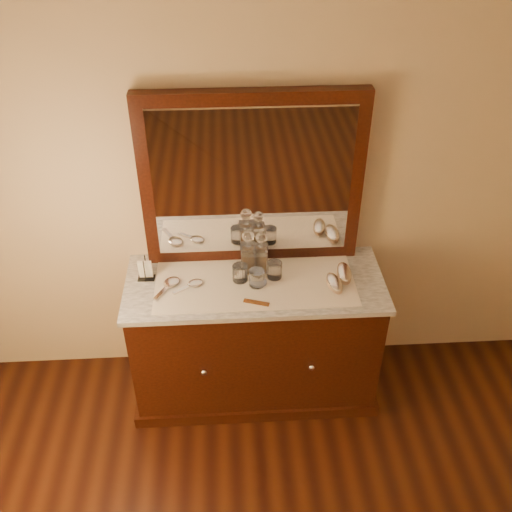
% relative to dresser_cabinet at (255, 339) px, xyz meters
% --- Properties ---
extents(dresser_cabinet, '(1.40, 0.55, 0.82)m').
position_rel_dresser_cabinet_xyz_m(dresser_cabinet, '(0.00, 0.00, 0.00)').
color(dresser_cabinet, black).
rests_on(dresser_cabinet, floor).
extents(dresser_plinth, '(1.46, 0.59, 0.08)m').
position_rel_dresser_cabinet_xyz_m(dresser_plinth, '(0.00, 0.00, -0.37)').
color(dresser_plinth, black).
rests_on(dresser_plinth, floor).
extents(knob_left, '(0.04, 0.04, 0.04)m').
position_rel_dresser_cabinet_xyz_m(knob_left, '(-0.30, -0.28, 0.04)').
color(knob_left, silver).
rests_on(knob_left, dresser_cabinet).
extents(knob_right, '(0.04, 0.04, 0.04)m').
position_rel_dresser_cabinet_xyz_m(knob_right, '(0.30, -0.28, 0.04)').
color(knob_right, silver).
rests_on(knob_right, dresser_cabinet).
extents(marble_top, '(1.44, 0.59, 0.03)m').
position_rel_dresser_cabinet_xyz_m(marble_top, '(0.00, 0.00, 0.42)').
color(marble_top, white).
rests_on(marble_top, dresser_cabinet).
extents(mirror_frame, '(1.20, 0.08, 1.00)m').
position_rel_dresser_cabinet_xyz_m(mirror_frame, '(0.00, 0.25, 0.94)').
color(mirror_frame, black).
rests_on(mirror_frame, marble_top).
extents(mirror_glass, '(1.06, 0.01, 0.86)m').
position_rel_dresser_cabinet_xyz_m(mirror_glass, '(0.00, 0.21, 0.94)').
color(mirror_glass, white).
rests_on(mirror_glass, marble_top).
extents(lace_runner, '(1.10, 0.45, 0.00)m').
position_rel_dresser_cabinet_xyz_m(lace_runner, '(0.00, -0.02, 0.44)').
color(lace_runner, white).
rests_on(lace_runner, marble_top).
extents(pin_dish, '(0.08, 0.08, 0.01)m').
position_rel_dresser_cabinet_xyz_m(pin_dish, '(0.03, -0.02, 0.45)').
color(pin_dish, white).
rests_on(pin_dish, lace_runner).
extents(comb, '(0.14, 0.07, 0.01)m').
position_rel_dresser_cabinet_xyz_m(comb, '(-0.00, -0.19, 0.45)').
color(comb, brown).
rests_on(comb, lace_runner).
extents(napkin_rack, '(0.10, 0.06, 0.14)m').
position_rel_dresser_cabinet_xyz_m(napkin_rack, '(-0.60, 0.07, 0.50)').
color(napkin_rack, black).
rests_on(napkin_rack, marble_top).
extents(decanter_left, '(0.08, 0.08, 0.27)m').
position_rel_dresser_cabinet_xyz_m(decanter_left, '(-0.03, 0.09, 0.55)').
color(decanter_left, brown).
rests_on(decanter_left, lace_runner).
extents(decanter_right, '(0.09, 0.09, 0.26)m').
position_rel_dresser_cabinet_xyz_m(decanter_right, '(0.04, 0.10, 0.54)').
color(decanter_right, brown).
rests_on(decanter_right, lace_runner).
extents(brush_near, '(0.10, 0.18, 0.05)m').
position_rel_dresser_cabinet_xyz_m(brush_near, '(0.43, -0.07, 0.47)').
color(brush_near, '#A48164').
rests_on(brush_near, lace_runner).
extents(brush_far, '(0.09, 0.18, 0.05)m').
position_rel_dresser_cabinet_xyz_m(brush_far, '(0.50, 0.01, 0.47)').
color(brush_far, '#A48164').
rests_on(brush_far, lace_runner).
extents(hand_mirror_outer, '(0.15, 0.21, 0.02)m').
position_rel_dresser_cabinet_xyz_m(hand_mirror_outer, '(-0.47, -0.01, 0.45)').
color(hand_mirror_outer, silver).
rests_on(hand_mirror_outer, lace_runner).
extents(hand_mirror_inner, '(0.18, 0.14, 0.02)m').
position_rel_dresser_cabinet_xyz_m(hand_mirror_inner, '(-0.34, -0.02, 0.45)').
color(hand_mirror_inner, silver).
rests_on(hand_mirror_inner, lace_runner).
extents(tumblers, '(0.28, 0.15, 0.10)m').
position_rel_dresser_cabinet_xyz_m(tumblers, '(0.01, 0.01, 0.49)').
color(tumblers, white).
rests_on(tumblers, lace_runner).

